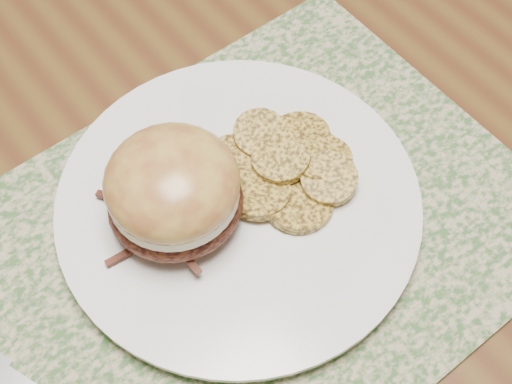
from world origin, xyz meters
TOP-DOWN VIEW (x-y plane):
  - ground at (0.00, 0.00)m, footprint 3.50×3.50m
  - dining_table at (0.00, 0.00)m, footprint 1.50×0.90m
  - placemat at (-0.04, -0.15)m, footprint 0.45×0.33m
  - dinner_plate at (-0.02, -0.13)m, footprint 0.26×0.26m
  - pork_sandwich at (-0.06, -0.11)m, footprint 0.12×0.12m
  - roasted_potatoes at (0.03, -0.13)m, footprint 0.12×0.12m

SIDE VIEW (x-z plane):
  - ground at x=0.00m, z-range 0.00..0.00m
  - dining_table at x=0.00m, z-range 0.30..1.05m
  - placemat at x=-0.04m, z-range 0.75..0.75m
  - dinner_plate at x=-0.02m, z-range 0.75..0.77m
  - roasted_potatoes at x=0.03m, z-range 0.76..0.79m
  - pork_sandwich at x=-0.06m, z-range 0.77..0.84m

